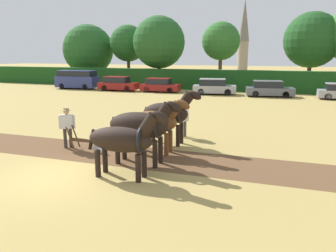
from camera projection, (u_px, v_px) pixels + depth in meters
name	position (u px, v px, depth m)	size (l,w,h in m)	color
ground_plane	(58.00, 176.00, 10.85)	(240.00, 240.00, 0.00)	#A88E4C
plowed_furrow_strip	(38.00, 146.00, 14.45)	(34.63, 2.68, 0.01)	brown
hedgerow	(229.00, 80.00, 36.77)	(69.70, 1.32, 2.32)	#194719
tree_far_left	(88.00, 50.00, 47.97)	(7.29, 7.29, 8.35)	#423323
tree_left	(128.00, 43.00, 45.65)	(5.05, 5.05, 8.09)	#4C3823
tree_center_left	(159.00, 42.00, 41.10)	(6.52, 6.52, 8.77)	brown
tree_center	(221.00, 41.00, 39.53)	(4.59, 4.59, 7.90)	brown
tree_center_right	(312.00, 40.00, 36.64)	(6.18, 6.18, 8.69)	#423323
church_spire	(244.00, 36.00, 65.76)	(2.28, 2.28, 14.82)	gray
draft_horse_lead_left	(124.00, 140.00, 10.47)	(2.92, 0.97, 2.35)	black
draft_horse_lead_right	(141.00, 126.00, 11.80)	(2.91, 1.12, 2.46)	black
draft_horse_trail_left	(156.00, 122.00, 13.18)	(2.67, 1.00, 2.32)	brown
draft_horse_trail_right	(168.00, 113.00, 14.51)	(2.82, 1.10, 2.52)	black
plow	(89.00, 144.00, 13.56)	(1.65, 0.48, 1.13)	#4C331E
farmer_at_plow	(67.00, 124.00, 13.94)	(0.59, 0.44, 1.76)	#38332D
farmer_beside_team	(183.00, 118.00, 15.87)	(0.42, 0.54, 1.59)	#4C4C4C
parked_van	(77.00, 79.00, 38.94)	(5.13, 2.36, 2.17)	navy
parked_car_left	(118.00, 84.00, 36.86)	(4.58, 2.13, 1.59)	maroon
parked_car_center_left	(160.00, 85.00, 35.57)	(4.34, 2.20, 1.50)	maroon
parked_car_center	(214.00, 87.00, 33.35)	(4.58, 2.68, 1.60)	#9E9EA8
parked_car_center_right	(269.00, 89.00, 31.55)	(4.69, 2.55, 1.54)	#565B66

